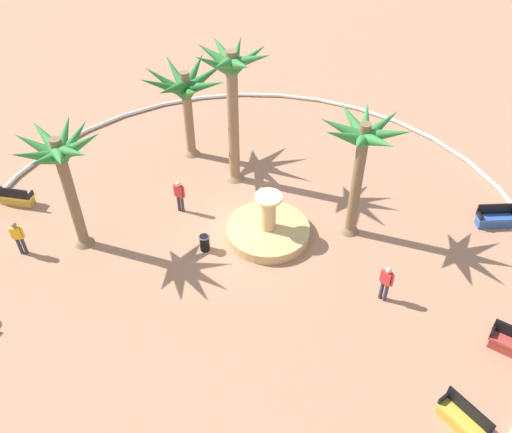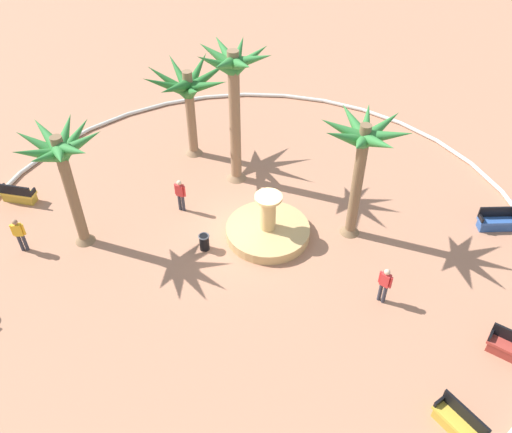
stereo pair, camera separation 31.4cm
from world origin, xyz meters
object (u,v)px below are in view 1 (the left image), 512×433
Objects in this scene: palm_tree_mid_plaza at (232,84)px; person_cyclist_helmet at (18,237)px; person_cyclist_photo at (386,282)px; palm_tree_near_fountain at (362,147)px; person_pedestrian_stroll at (180,195)px; palm_tree_far_side at (61,161)px; bench_east at (463,420)px; trash_bin at (205,242)px; bench_southeast at (16,198)px; fountain at (268,230)px; palm_tree_by_curb at (185,90)px; bench_north at (495,219)px.

palm_tree_mid_plaza reaches higher than person_cyclist_helmet.
person_cyclist_photo is at bearing 56.98° from palm_tree_mid_plaza.
palm_tree_near_fountain is 8.06m from person_pedestrian_stroll.
palm_tree_far_side is 3.33× the size of bench_east.
bench_southeast is at bearing -89.22° from trash_bin.
fountain is 0.74× the size of palm_tree_by_curb.
trash_bin is at bearing -60.13° from palm_tree_near_fountain.
bench_east is (9.27, 10.84, -4.55)m from palm_tree_mid_plaza.
palm_tree_far_side is 3.23× the size of bench_southeast.
person_cyclist_photo reaches higher than bench_north.
palm_tree_mid_plaza is at bearing -87.09° from bench_north.
person_cyclist_helmet is 0.98× the size of person_cyclist_photo.
fountain is 4.79× the size of trash_bin.
fountain is 8.49m from palm_tree_far_side.
trash_bin is (6.01, 3.36, -3.15)m from palm_tree_by_curb.
person_cyclist_helmet reaches higher than person_pedestrian_stroll.
person_cyclist_photo reaches higher than bench_east.
bench_east is 0.96× the size of bench_north.
bench_north is 1.01× the size of person_cyclist_photo.
palm_tree_by_curb is 7.57m from trash_bin.
palm_tree_far_side is at bearing -74.73° from trash_bin.
bench_southeast is (3.16, -14.36, -3.90)m from palm_tree_near_fountain.
person_cyclist_photo is at bearing 77.19° from person_pedestrian_stroll.
person_cyclist_helmet is (8.06, -17.86, 0.56)m from bench_north.
fountain is 6.23m from palm_tree_mid_plaza.
person_cyclist_helmet is (7.47, -6.25, -3.99)m from palm_tree_mid_plaza.
palm_tree_mid_plaza is 9.05× the size of trash_bin.
palm_tree_far_side is at bearing -41.97° from person_pedestrian_stroll.
palm_tree_mid_plaza is 4.09× the size of person_pedestrian_stroll.
fountain is 2.16× the size of person_pedestrian_stroll.
person_pedestrian_stroll is (-2.00, 7.11, 0.56)m from bench_southeast.
fountain is at bearing 86.83° from person_pedestrian_stroll.
bench_east is (3.10, 15.10, -3.81)m from palm_tree_far_side.
bench_north is at bearing 175.58° from bench_east.
palm_tree_near_fountain reaches higher than bench_north.
palm_tree_by_curb is 2.90× the size of person_pedestrian_stroll.
trash_bin is (-0.12, 9.06, 0.04)m from bench_southeast.
palm_tree_far_side is (7.32, -1.46, 0.62)m from palm_tree_by_curb.
palm_tree_mid_plaza is 3.99× the size of person_cyclist_photo.
palm_tree_by_curb is at bearing 168.73° from palm_tree_far_side.
trash_bin is (5.45, -11.04, 0.04)m from bench_north.
palm_tree_far_side is at bearing -101.59° from bench_east.
palm_tree_near_fountain reaches higher than palm_tree_by_curb.
person_cyclist_photo reaches higher than bench_southeast.
person_cyclist_photo is at bearing 89.69° from bench_southeast.
bench_north is 19.60m from person_cyclist_helmet.
palm_tree_by_curb is 2.81× the size of bench_north.
palm_tree_near_fountain reaches higher than bench_southeast.
palm_tree_by_curb reaches higher than trash_bin.
bench_north is at bearing 105.39° from person_pedestrian_stroll.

